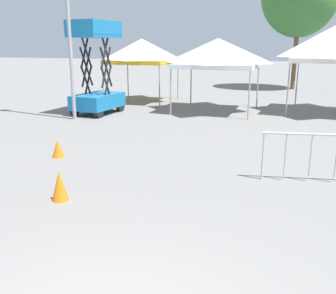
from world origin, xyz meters
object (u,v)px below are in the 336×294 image
object	(u,v)px
canopy_tent_behind_center	(218,53)
traffic_cone_lot_center	(58,148)
canopy_tent_center	(142,51)
scissor_lift	(97,86)
traffic_cone_near_barrier	(60,186)
crowd_barrier_mid_lot	(312,148)

from	to	relation	value
canopy_tent_behind_center	traffic_cone_lot_center	size ratio (longest dim) A/B	7.41
canopy_tent_center	canopy_tent_behind_center	world-z (taller)	canopy_tent_center
scissor_lift	traffic_cone_near_barrier	distance (m)	9.63
traffic_cone_lot_center	canopy_tent_behind_center	bearing A→B (deg)	75.29
canopy_tent_behind_center	traffic_cone_near_barrier	distance (m)	11.27
crowd_barrier_mid_lot	canopy_tent_center	bearing A→B (deg)	129.87
crowd_barrier_mid_lot	traffic_cone_near_barrier	world-z (taller)	crowd_barrier_mid_lot
crowd_barrier_mid_lot	traffic_cone_lot_center	size ratio (longest dim) A/B	4.40
scissor_lift	traffic_cone_near_barrier	size ratio (longest dim) A/B	6.53
canopy_tent_behind_center	traffic_cone_near_barrier	bearing A→B (deg)	-92.44
canopy_tent_center	traffic_cone_near_barrier	distance (m)	13.39
crowd_barrier_mid_lot	traffic_cone_lot_center	bearing A→B (deg)	-177.35
canopy_tent_center	traffic_cone_lot_center	distance (m)	10.65
scissor_lift	traffic_cone_near_barrier	bearing A→B (deg)	-64.30
canopy_tent_center	canopy_tent_behind_center	distance (m)	4.58
scissor_lift	traffic_cone_lot_center	xyz separation A→B (m)	(2.37, -6.20, -0.93)
scissor_lift	traffic_cone_near_barrier	xyz separation A→B (m)	(4.16, -8.64, -0.88)
traffic_cone_lot_center	canopy_tent_center	bearing A→B (deg)	101.29
traffic_cone_lot_center	traffic_cone_near_barrier	world-z (taller)	traffic_cone_near_barrier
crowd_barrier_mid_lot	traffic_cone_lot_center	world-z (taller)	crowd_barrier_mid_lot
canopy_tent_behind_center	scissor_lift	xyz separation A→B (m)	(-4.63, -2.39, -1.35)
canopy_tent_center	traffic_cone_lot_center	bearing A→B (deg)	-78.71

